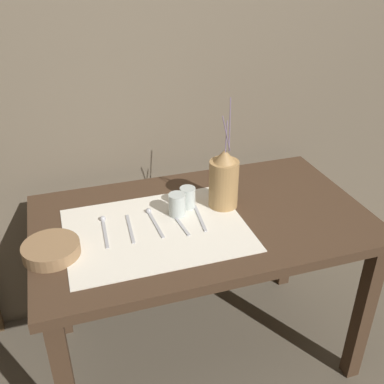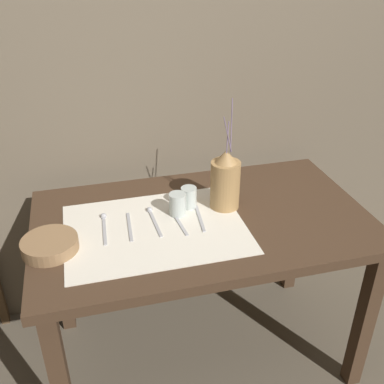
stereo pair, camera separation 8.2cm
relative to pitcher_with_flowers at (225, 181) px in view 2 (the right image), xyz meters
The scene contains 13 objects.
ground_plane 0.87m from the pitcher_with_flowers, 152.21° to the right, with size 12.00×12.00×0.00m, color brown.
stone_wall_back 0.56m from the pitcher_with_flowers, 104.00° to the left, with size 7.00×0.06×2.40m.
wooden_table 0.24m from the pitcher_with_flowers, 152.21° to the right, with size 1.31×0.76×0.74m.
linen_cloth 0.33m from the pitcher_with_flowers, 163.38° to the right, with size 0.67×0.50×0.00m.
pitcher_with_flowers is the anchor object (origin of this frame).
wooden_bowl 0.70m from the pitcher_with_flowers, 169.31° to the right, with size 0.20×0.20×0.05m.
glass_tumbler_near 0.21m from the pitcher_with_flowers, behind, with size 0.07×0.07×0.09m.
glass_tumbler_far 0.16m from the pitcher_with_flowers, 167.99° to the left, with size 0.06×0.06×0.09m.
spoon_inner 0.50m from the pitcher_with_flowers, behind, with size 0.03×0.20×0.02m.
fork_outer 0.41m from the pitcher_with_flowers, behind, with size 0.02×0.19×0.00m.
spoon_outer 0.32m from the pitcher_with_flowers, behind, with size 0.03×0.20×0.02m.
fork_inner 0.25m from the pitcher_with_flowers, 160.76° to the right, with size 0.03×0.19×0.00m.
knife_center 0.18m from the pitcher_with_flowers, 151.22° to the right, with size 0.03×0.19×0.00m.
Camera 2 is at (-0.41, -1.42, 1.69)m, focal length 42.00 mm.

